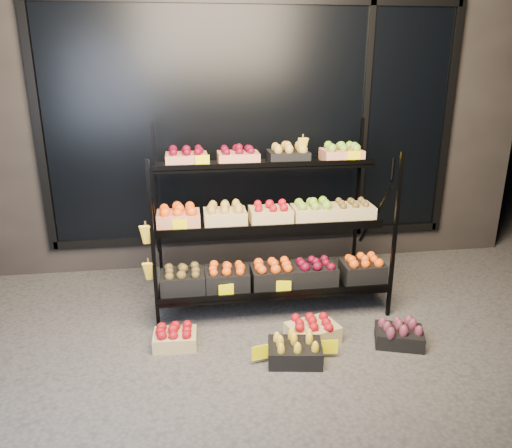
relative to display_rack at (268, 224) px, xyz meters
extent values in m
plane|color=#514F4C|center=(0.01, -0.60, -0.79)|extent=(24.00, 24.00, 0.00)
cube|color=#2D2826|center=(0.01, 2.00, 0.96)|extent=(6.00, 2.00, 3.50)
cube|color=black|center=(0.01, 0.98, 0.76)|extent=(4.20, 0.04, 2.40)
cube|color=black|center=(0.01, 0.96, -0.45)|extent=(4.30, 0.06, 0.08)
cube|color=black|center=(-2.14, 0.96, 0.76)|extent=(0.08, 0.06, 2.50)
cube|color=black|center=(2.16, 0.96, 0.76)|extent=(0.08, 0.06, 2.50)
cube|color=black|center=(1.21, 0.96, 0.76)|extent=(0.06, 0.06, 2.50)
cylinder|color=black|center=(1.56, 0.93, 0.26)|extent=(0.02, 0.02, 0.25)
cube|color=black|center=(-1.01, -0.42, -0.04)|extent=(0.03, 0.03, 1.50)
cube|color=black|center=(1.04, -0.42, -0.04)|extent=(0.03, 0.03, 1.50)
cube|color=black|center=(-1.01, 0.55, 0.04)|extent=(0.03, 0.03, 1.66)
cube|color=black|center=(1.04, 0.55, 0.04)|extent=(0.03, 0.03, 1.66)
cube|color=black|center=(0.01, -0.25, -0.52)|extent=(2.05, 0.42, 0.03)
cube|color=black|center=(0.01, -0.45, -0.49)|extent=(2.05, 0.02, 0.05)
cube|color=black|center=(0.01, 0.05, -0.02)|extent=(2.05, 0.40, 0.03)
cube|color=black|center=(0.01, -0.14, 0.01)|extent=(2.05, 0.02, 0.05)
cube|color=black|center=(0.01, 0.35, 0.48)|extent=(2.05, 0.40, 0.03)
cube|color=black|center=(0.01, 0.16, 0.51)|extent=(2.05, 0.02, 0.05)
cube|color=tan|center=(-0.71, 0.35, 0.55)|extent=(0.38, 0.28, 0.11)
ellipsoid|color=maroon|center=(-0.71, 0.35, 0.63)|extent=(0.32, 0.24, 0.07)
cube|color=tan|center=(-0.23, 0.35, 0.55)|extent=(0.38, 0.28, 0.11)
ellipsoid|color=maroon|center=(-0.23, 0.35, 0.63)|extent=(0.32, 0.24, 0.07)
cube|color=black|center=(0.25, 0.35, 0.55)|extent=(0.38, 0.28, 0.11)
ellipsoid|color=gold|center=(0.25, 0.35, 0.63)|extent=(0.32, 0.24, 0.07)
cube|color=tan|center=(0.77, 0.35, 0.55)|extent=(0.38, 0.28, 0.11)
ellipsoid|color=#7EB72D|center=(0.77, 0.35, 0.63)|extent=(0.32, 0.24, 0.07)
cube|color=tan|center=(-0.81, 0.05, 0.06)|extent=(0.38, 0.28, 0.14)
ellipsoid|color=#FF5A0D|center=(-0.81, 0.05, 0.16)|extent=(0.32, 0.24, 0.07)
cube|color=#D2B979|center=(-0.39, 0.05, 0.06)|extent=(0.38, 0.28, 0.14)
ellipsoid|color=gold|center=(-0.39, 0.05, 0.16)|extent=(0.32, 0.24, 0.07)
cube|color=#D2B979|center=(0.03, 0.05, 0.06)|extent=(0.38, 0.28, 0.14)
ellipsoid|color=#B70D1E|center=(0.03, 0.05, 0.16)|extent=(0.32, 0.24, 0.07)
cube|color=#D2B979|center=(0.43, 0.05, 0.06)|extent=(0.38, 0.28, 0.14)
ellipsoid|color=#7EB72D|center=(0.43, 0.05, 0.16)|extent=(0.32, 0.24, 0.07)
cube|color=#D2B979|center=(0.81, 0.05, 0.06)|extent=(0.38, 0.28, 0.14)
ellipsoid|color=brown|center=(0.81, 0.05, 0.16)|extent=(0.32, 0.24, 0.07)
cube|color=black|center=(-0.79, -0.25, -0.42)|extent=(0.38, 0.28, 0.18)
ellipsoid|color=brown|center=(-0.79, -0.25, -0.30)|extent=(0.32, 0.24, 0.07)
cube|color=black|center=(-0.41, -0.25, -0.42)|extent=(0.38, 0.28, 0.18)
ellipsoid|color=#FF5A0D|center=(-0.41, -0.25, -0.30)|extent=(0.32, 0.24, 0.07)
cube|color=black|center=(0.00, -0.25, -0.42)|extent=(0.38, 0.28, 0.18)
ellipsoid|color=#FF5A0D|center=(0.00, -0.25, -0.30)|extent=(0.32, 0.24, 0.07)
cube|color=black|center=(0.38, -0.25, -0.42)|extent=(0.38, 0.28, 0.18)
ellipsoid|color=maroon|center=(0.38, -0.25, -0.30)|extent=(0.32, 0.24, 0.07)
cube|color=black|center=(0.84, -0.25, -0.42)|extent=(0.38, 0.28, 0.18)
ellipsoid|color=#FF5A0D|center=(0.84, -0.25, -0.30)|extent=(0.32, 0.24, 0.07)
ellipsoid|color=yellow|center=(-1.06, -0.40, 0.19)|extent=(0.14, 0.08, 0.22)
ellipsoid|color=yellow|center=(-1.06, -0.40, -0.13)|extent=(0.14, 0.08, 0.22)
ellipsoid|color=yellow|center=(0.36, 0.25, 0.75)|extent=(0.14, 0.08, 0.22)
cube|color=#FFEF00|center=(-0.79, -0.10, 0.05)|extent=(0.13, 0.01, 0.12)
cube|color=#FFEF00|center=(0.85, 0.20, 0.55)|extent=(0.13, 0.01, 0.12)
cube|color=#FFEF00|center=(-0.57, 0.20, 0.55)|extent=(0.13, 0.01, 0.12)
cube|color=#FFEF00|center=(-0.43, -0.40, -0.45)|extent=(0.13, 0.01, 0.12)
cube|color=#FFEF00|center=(0.07, -0.40, -0.45)|extent=(0.13, 0.01, 0.12)
cube|color=#FFEF00|center=(-0.23, -1.00, -0.73)|extent=(0.13, 0.01, 0.12)
cube|color=#FFEF00|center=(0.32, -1.00, -0.73)|extent=(0.13, 0.01, 0.12)
cube|color=#D2B979|center=(-0.87, -0.65, -0.73)|extent=(0.36, 0.27, 0.12)
ellipsoid|color=#B70D1E|center=(-0.87, -0.65, -0.64)|extent=(0.30, 0.23, 0.07)
cube|color=black|center=(0.04, -0.99, -0.72)|extent=(0.45, 0.36, 0.14)
ellipsoid|color=yellow|center=(0.04, -0.99, -0.62)|extent=(0.38, 0.30, 0.07)
cube|color=#D2B979|center=(0.26, -0.72, -0.72)|extent=(0.47, 0.40, 0.14)
ellipsoid|color=#B70D1E|center=(0.26, -0.72, -0.62)|extent=(0.39, 0.33, 0.07)
cube|color=black|center=(0.94, -0.88, -0.72)|extent=(0.45, 0.38, 0.13)
ellipsoid|color=brown|center=(0.94, -0.88, -0.63)|extent=(0.37, 0.32, 0.07)
camera|label=1|loc=(-0.74, -4.24, 1.46)|focal=35.00mm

